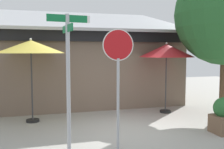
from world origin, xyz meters
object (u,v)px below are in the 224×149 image
street_sign_post (68,70)px  patio_umbrella_mustard_left (31,47)px  patio_umbrella_crimson_center (166,51)px  sidewalk_planter (224,116)px  stop_sign (118,67)px

street_sign_post → patio_umbrella_mustard_left: 3.40m
street_sign_post → patio_umbrella_crimson_center: street_sign_post is taller
patio_umbrella_mustard_left → sidewalk_planter: patio_umbrella_mustard_left is taller
stop_sign → patio_umbrella_mustard_left: size_ratio=1.03×
stop_sign → sidewalk_planter: stop_sign is taller
stop_sign → sidewalk_planter: size_ratio=2.75×
street_sign_post → sidewalk_planter: street_sign_post is taller
street_sign_post → patio_umbrella_mustard_left: (-0.86, 3.24, 0.56)m
sidewalk_planter → stop_sign: bearing=-174.3°
street_sign_post → sidewalk_planter: size_ratio=3.03×
street_sign_post → patio_umbrella_mustard_left: size_ratio=1.14×
street_sign_post → sidewalk_planter: bearing=4.8°
street_sign_post → sidewalk_planter: (4.54, 0.38, -1.45)m
patio_umbrella_mustard_left → sidewalk_planter: (5.39, -2.86, -2.00)m
street_sign_post → patio_umbrella_mustard_left: bearing=104.8°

